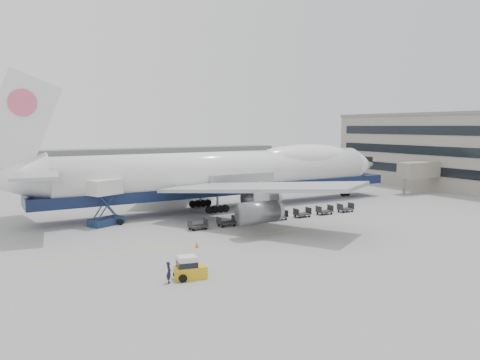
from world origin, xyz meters
TOP-DOWN VIEW (x-y plane):
  - ground at (0.00, 0.00)m, footprint 260.00×260.00m
  - apron_line at (0.00, -6.00)m, footprint 60.00×0.15m
  - hangar at (-10.00, 70.00)m, footprint 110.00×8.00m
  - airliner at (0.64, 12.00)m, footprint 67.00×55.30m
  - catering_truck at (-19.57, 8.52)m, footprint 4.91×4.22m
  - baggage_tug at (-18.98, -16.70)m, footprint 2.88×1.90m
  - ground_worker at (-20.87, -16.93)m, footprint 0.64×0.77m
  - traffic_cone at (-14.14, -7.78)m, footprint 0.41×0.41m
  - dolly_0 at (-10.39, 0.01)m, footprint 2.30×1.35m
  - dolly_1 at (-6.33, 0.01)m, footprint 2.30×1.35m
  - dolly_2 at (-2.26, 0.01)m, footprint 2.30×1.35m
  - dolly_3 at (1.80, 0.01)m, footprint 2.30×1.35m
  - dolly_4 at (5.87, 0.01)m, footprint 2.30×1.35m
  - dolly_5 at (9.93, 0.01)m, footprint 2.30×1.35m
  - dolly_6 at (14.00, 0.01)m, footprint 2.30×1.35m

SIDE VIEW (x-z plane):
  - ground at x=0.00m, z-range 0.00..0.00m
  - apron_line at x=0.00m, z-range 0.00..0.01m
  - traffic_cone at x=-14.14m, z-range -0.02..0.59m
  - dolly_0 at x=-10.39m, z-range -0.12..1.18m
  - dolly_1 at x=-6.33m, z-range -0.12..1.18m
  - dolly_2 at x=-2.26m, z-range -0.12..1.18m
  - dolly_3 at x=1.80m, z-range -0.12..1.18m
  - dolly_4 at x=5.87m, z-range -0.12..1.18m
  - dolly_5 at x=9.93m, z-range -0.12..1.18m
  - dolly_6 at x=14.00m, z-range -0.12..1.18m
  - baggage_tug at x=-18.98m, z-range -0.11..1.84m
  - ground_worker at x=-20.87m, z-range 0.00..1.80m
  - catering_truck at x=-19.57m, z-range 0.43..6.41m
  - hangar at x=-10.00m, z-range 0.00..7.00m
  - airliner at x=0.64m, z-range -4.37..15.61m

